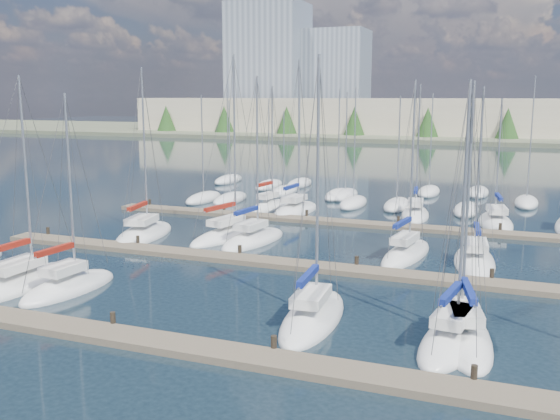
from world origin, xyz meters
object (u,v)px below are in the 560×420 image
(sailboat_i, at_px, (230,235))
(sailboat_d, at_px, (313,317))
(sailboat_o, at_px, (296,210))
(sailboat_h, at_px, (144,234))
(sailboat_e, at_px, (453,339))
(sailboat_c, at_px, (69,287))
(sailboat_l, at_px, (474,261))
(sailboat_j, at_px, (253,240))
(sailboat_p, at_px, (415,214))
(sailboat_q, at_px, (495,223))
(sailboat_k, at_px, (406,254))
(sailboat_f, at_px, (463,334))
(sailboat_n, at_px, (269,207))
(sailboat_b, at_px, (24,283))

(sailboat_i, bearing_deg, sailboat_d, -39.52)
(sailboat_o, height_order, sailboat_d, sailboat_o)
(sailboat_i, distance_m, sailboat_h, 6.66)
(sailboat_h, xyz_separation_m, sailboat_e, (24.49, -13.22, 0.01))
(sailboat_c, relative_size, sailboat_h, 0.85)
(sailboat_l, relative_size, sailboat_j, 0.93)
(sailboat_o, height_order, sailboat_p, sailboat_o)
(sailboat_h, relative_size, sailboat_e, 1.12)
(sailboat_c, bearing_deg, sailboat_q, 56.49)
(sailboat_i, distance_m, sailboat_k, 13.67)
(sailboat_f, bearing_deg, sailboat_i, 129.97)
(sailboat_j, xyz_separation_m, sailboat_e, (15.79, -14.36, 0.00))
(sailboat_c, relative_size, sailboat_e, 0.96)
(sailboat_i, height_order, sailboat_k, sailboat_i)
(sailboat_k, relative_size, sailboat_n, 1.01)
(sailboat_l, height_order, sailboat_j, sailboat_j)
(sailboat_q, xyz_separation_m, sailboat_j, (-16.46, -13.17, 0.01))
(sailboat_h, bearing_deg, sailboat_k, -7.21)
(sailboat_b, relative_size, sailboat_f, 1.04)
(sailboat_b, height_order, sailboat_f, sailboat_b)
(sailboat_f, height_order, sailboat_e, sailboat_e)
(sailboat_q, bearing_deg, sailboat_b, -140.67)
(sailboat_p, bearing_deg, sailboat_e, -85.22)
(sailboat_q, height_order, sailboat_k, sailboat_k)
(sailboat_j, relative_size, sailboat_e, 1.06)
(sailboat_h, relative_size, sailboat_f, 1.12)
(sailboat_f, bearing_deg, sailboat_e, -125.47)
(sailboat_q, xyz_separation_m, sailboat_b, (-24.38, -27.77, -0.00))
(sailboat_c, relative_size, sailboat_l, 0.97)
(sailboat_c, bearing_deg, sailboat_d, 5.91)
(sailboat_c, height_order, sailboat_e, sailboat_e)
(sailboat_o, xyz_separation_m, sailboat_k, (12.44, -12.77, -0.00))
(sailboat_c, relative_size, sailboat_f, 0.96)
(sailboat_d, distance_m, sailboat_e, 6.61)
(sailboat_i, height_order, sailboat_b, sailboat_i)
(sailboat_l, height_order, sailboat_b, sailboat_b)
(sailboat_j, relative_size, sailboat_d, 0.96)
(sailboat_h, height_order, sailboat_b, sailboat_h)
(sailboat_l, xyz_separation_m, sailboat_n, (-19.74, 13.52, 0.03))
(sailboat_l, height_order, sailboat_d, sailboat_d)
(sailboat_f, distance_m, sailboat_n, 33.48)
(sailboat_i, xyz_separation_m, sailboat_b, (-5.58, -15.46, -0.02))
(sailboat_p, relative_size, sailboat_h, 0.92)
(sailboat_i, xyz_separation_m, sailboat_o, (1.18, 11.67, -0.00))
(sailboat_c, height_order, sailboat_h, sailboat_h)
(sailboat_l, bearing_deg, sailboat_d, -122.39)
(sailboat_k, bearing_deg, sailboat_i, -177.01)
(sailboat_o, bearing_deg, sailboat_d, -65.09)
(sailboat_l, relative_size, sailboat_b, 0.96)
(sailboat_o, height_order, sailboat_e, sailboat_o)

